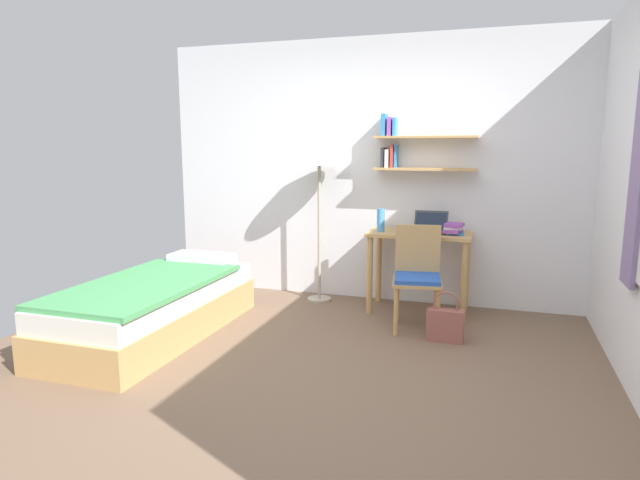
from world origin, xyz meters
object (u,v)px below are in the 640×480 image
desk (419,249)px  laptop (430,227)px  book_stack (454,229)px  water_bottle (381,220)px  desk_chair (417,273)px  bed (155,307)px  handbag (445,324)px  standing_lamp (319,161)px

desk → laptop: laptop is taller
laptop → book_stack: size_ratio=1.24×
water_bottle → desk_chair: bearing=-45.2°
desk_chair → book_stack: bearing=60.9°
bed → handbag: size_ratio=4.84×
handbag → desk_chair: bearing=134.0°
desk → desk_chair: size_ratio=1.08×
standing_lamp → water_bottle: size_ratio=7.36×
standing_lamp → water_bottle: bearing=-9.8°
bed → water_bottle: bearing=38.3°
desk_chair → water_bottle: water_bottle is taller
desk_chair → desk: bearing=96.0°
standing_lamp → water_bottle: 0.85m
desk → desk_chair: (0.05, -0.47, -0.12)m
desk → desk_chair: bearing=-84.0°
book_stack → handbag: book_stack is taller
bed → desk_chair: 2.22m
bed → water_bottle: 2.16m
standing_lamp → laptop: bearing=-1.8°
bed → book_stack: size_ratio=7.89×
standing_lamp → desk: bearing=-2.8°
laptop → handbag: size_ratio=0.76×
book_stack → water_bottle: bearing=-176.1°
desk → book_stack: bearing=-3.1°
bed → water_bottle: (1.62, 1.28, 0.63)m
water_bottle → desk: bearing=9.7°
handbag → desk: bearing=113.0°
desk_chair → handbag: (0.27, -0.28, -0.33)m
bed → desk_chair: desk_chair is taller
bed → desk: 2.42m
book_stack → handbag: 0.99m
desk → handbag: (0.32, -0.75, -0.45)m
laptop → desk_chair: bearing=-95.1°
desk → book_stack: size_ratio=3.74×
desk_chair → laptop: 0.59m
laptop → standing_lamp: bearing=178.2°
water_bottle → book_stack: bearing=3.9°
desk → standing_lamp: (-1.00, 0.05, 0.81)m
desk → handbag: desk is taller
desk_chair → standing_lamp: 1.50m
bed → book_stack: book_stack is taller
water_bottle → handbag: (0.68, -0.69, -0.72)m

